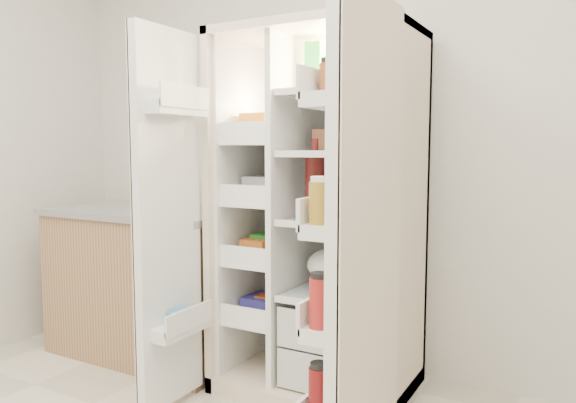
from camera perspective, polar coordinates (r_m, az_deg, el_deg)
The scene contains 5 objects.
wall_back at distance 3.07m, azimuth 7.27°, elevation 7.87°, with size 4.00×0.02×2.70m, color silver.
refrigerator at distance 2.80m, azimuth 4.01°, elevation -4.29°, with size 0.92×0.70×1.80m.
freezer_door at distance 2.56m, azimuth -12.39°, elevation -2.02°, with size 0.15×0.40×1.72m.
fridge_door at distance 1.97m, azimuth 7.62°, elevation -4.71°, with size 0.17×0.58×1.72m.
kitchen_counter at distance 3.37m, azimuth -14.26°, elevation -8.11°, with size 1.20×0.64×0.87m.
Camera 1 is at (1.16, -0.84, 1.22)m, focal length 34.00 mm.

